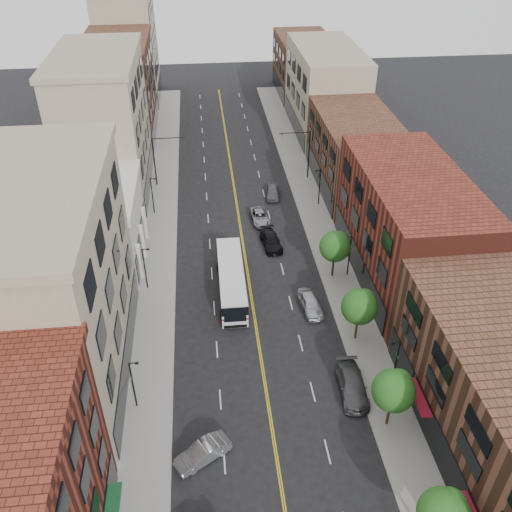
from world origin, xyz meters
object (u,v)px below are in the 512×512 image
object	(u,v)px
car_parked_far	(310,303)
car_lane_b	(260,217)
car_parked_mid	(352,386)
city_bus	(231,279)
car_lane_behind	(229,256)
car_angle_b	(203,453)
car_lane_c	(273,192)
car_lane_a	(271,241)

from	to	relation	value
car_parked_far	car_lane_b	world-z (taller)	car_parked_far
car_parked_mid	car_parked_far	size ratio (longest dim) A/B	1.20
city_bus	car_lane_behind	xyz separation A→B (m)	(0.10, 5.61, -1.00)
car_angle_b	car_lane_c	size ratio (longest dim) A/B	1.00
car_angle_b	car_lane_c	distance (m)	41.86
city_bus	car_lane_c	xyz separation A→B (m)	(7.11, 20.47, -1.02)
car_parked_mid	car_lane_a	distance (m)	23.50
city_bus	car_angle_b	distance (m)	20.35
car_parked_mid	car_parked_far	distance (m)	11.22
car_parked_far	car_lane_a	bearing A→B (deg)	95.67
car_angle_b	car_parked_far	distance (m)	19.90
car_lane_c	car_lane_behind	bearing A→B (deg)	-108.13
city_bus	car_lane_b	bearing A→B (deg)	72.41
city_bus	car_parked_far	xyz separation A→B (m)	(7.80, -3.69, -0.99)
car_lane_behind	car_parked_mid	bearing A→B (deg)	112.08
car_parked_far	car_lane_behind	xyz separation A→B (m)	(-7.70, 9.30, -0.00)
city_bus	car_parked_mid	distance (m)	17.52
car_parked_mid	car_parked_far	world-z (taller)	car_parked_mid
car_angle_b	car_lane_a	distance (m)	29.72
car_lane_b	car_parked_mid	bearing A→B (deg)	-84.58
car_angle_b	car_parked_far	world-z (taller)	car_parked_far
car_parked_mid	car_lane_a	xyz separation A→B (m)	(-3.99, 23.16, -0.08)
car_parked_mid	car_lane_a	world-z (taller)	car_parked_mid
car_angle_b	car_lane_a	bearing A→B (deg)	132.06
car_angle_b	car_lane_behind	xyz separation A→B (m)	(3.70, 25.62, 0.05)
car_lane_a	car_lane_b	size ratio (longest dim) A/B	1.06
city_bus	car_lane_behind	distance (m)	5.70
car_lane_behind	car_lane_a	distance (m)	5.89
car_lane_a	car_parked_mid	bearing A→B (deg)	-86.40
city_bus	car_parked_far	size ratio (longest dim) A/B	2.59
car_parked_far	car_lane_b	xyz separation A→B (m)	(-3.17, 17.92, -0.13)
car_angle_b	car_lane_c	bearing A→B (deg)	134.70
car_lane_a	car_lane_c	world-z (taller)	car_lane_c
car_parked_mid	car_lane_behind	size ratio (longest dim) A/B	1.17
car_lane_c	car_angle_b	bearing A→B (deg)	-97.67
car_lane_c	car_lane_b	bearing A→B (deg)	-104.51
car_lane_b	car_angle_b	bearing A→B (deg)	-107.24
car_parked_mid	car_lane_a	bearing A→B (deg)	102.23
car_parked_mid	car_lane_behind	bearing A→B (deg)	116.72
car_parked_mid	car_lane_b	xyz separation A→B (m)	(-4.67, 29.04, -0.15)
car_parked_mid	car_lane_b	bearing A→B (deg)	101.59
car_lane_behind	car_lane_b	xyz separation A→B (m)	(4.54, 8.62, -0.13)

